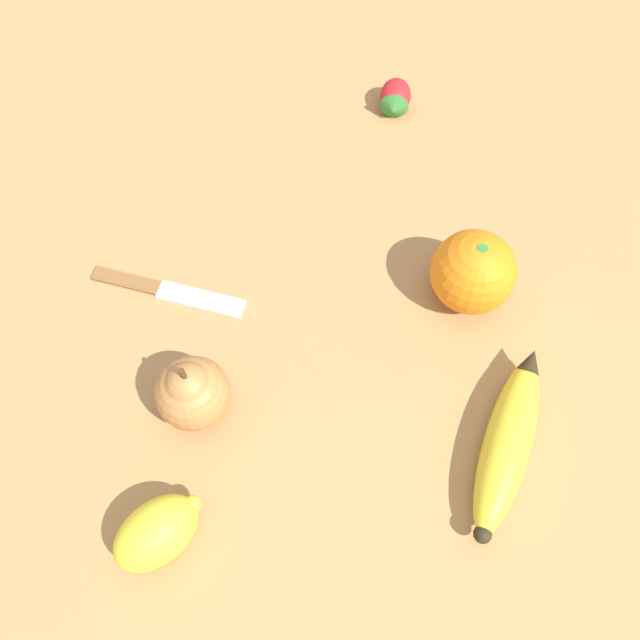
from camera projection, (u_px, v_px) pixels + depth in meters
name	position (u px, v px, depth m)	size (l,w,h in m)	color
ground_plane	(348.00, 344.00, 0.64)	(3.00, 3.00, 0.00)	#A87A47
banana	(508.00, 441.00, 0.57)	(0.17, 0.14, 0.04)	yellow
orange	(473.00, 272.00, 0.63)	(0.09, 0.09, 0.09)	orange
pear	(192.00, 392.00, 0.57)	(0.07, 0.07, 0.09)	#B2753D
strawberry	(395.00, 98.00, 0.77)	(0.06, 0.06, 0.04)	red
lemon	(157.00, 532.00, 0.53)	(0.09, 0.06, 0.05)	yellow
paring_knife	(162.00, 289.00, 0.66)	(0.13, 0.14, 0.01)	silver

